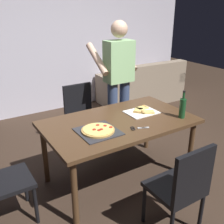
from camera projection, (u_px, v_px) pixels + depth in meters
ground_plane at (119, 178)px, 3.20m from camera, size 12.00×12.00×0.00m
back_wall at (39, 36)px, 4.72m from camera, size 6.40×0.10×2.80m
dining_table at (119, 127)px, 2.95m from camera, size 1.64×0.96×0.75m
chair_near_camera at (182, 186)px, 2.25m from camera, size 0.42×0.42×0.90m
chair_far_side at (81, 112)px, 3.77m from camera, size 0.42×0.42×0.90m
couch at (142, 88)px, 5.58m from camera, size 1.72×0.90×0.85m
person_serving_pizza at (118, 78)px, 3.65m from camera, size 0.55×0.54×1.75m
pepperoni_pizza_on_tray at (98, 131)px, 2.66m from camera, size 0.39×0.39×0.04m
pizza_slices_on_towel at (142, 111)px, 3.15m from camera, size 0.36×0.28×0.03m
wine_bottle at (182, 108)px, 2.95m from camera, size 0.07×0.07×0.32m
kitchen_scissors at (137, 128)px, 2.73m from camera, size 0.20×0.13×0.01m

